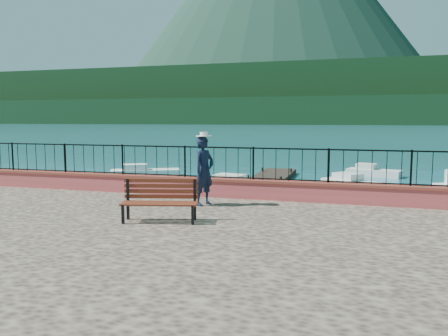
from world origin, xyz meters
The scene contains 14 objects.
ground centered at (0.00, 0.00, 0.00)m, with size 2000.00×2000.00×0.00m, color #19596B.
parapet centered at (0.00, 3.70, 1.49)m, with size 28.00×0.46×0.58m, color #CB4954.
railing centered at (0.00, 3.70, 2.25)m, with size 27.00×0.05×0.95m, color black.
dock centered at (-2.00, 12.00, 0.15)m, with size 2.00×16.00×0.30m, color #2D231C.
far_forest centered at (0.00, 300.00, 9.00)m, with size 900.00×60.00×18.00m, color black.
foothills centered at (0.00, 360.00, 22.00)m, with size 900.00×120.00×44.00m, color black.
volcano centered at (-120.00, 700.00, 190.00)m, with size 560.00×560.00×380.00m, color #142D23.
park_bench centered at (-1.74, 0.15, 1.50)m, with size 1.85×0.98×0.98m.
person centered at (-1.39, 2.34, 2.16)m, with size 0.70×0.46×1.92m, color black.
hat centered at (-1.39, 2.34, 3.18)m, with size 0.44×0.44×0.12m, color white.
boat_0 centered at (-2.81, 12.19, 0.40)m, with size 4.31×1.30×0.80m, color silver.
boat_1 centered at (2.78, 14.22, 0.40)m, with size 3.74×1.30×0.80m, color silver.
boat_3 centered at (-9.99, 15.84, 0.40)m, with size 4.29×1.30×0.80m, color silver.
boat_4 centered at (3.90, 19.94, 0.40)m, with size 3.25×1.30×0.80m, color silver.
Camera 1 is at (2.55, -9.05, 3.59)m, focal length 35.00 mm.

